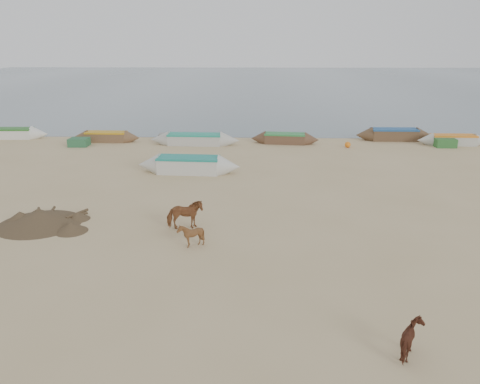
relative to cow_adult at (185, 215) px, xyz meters
The scene contains 9 objects.
ground 3.05m from the cow_adult, 41.31° to the right, with size 140.00×140.00×0.00m, color tan.
sea 80.06m from the cow_adult, 88.39° to the left, with size 160.00×160.00×0.00m, color slate.
cow_adult is the anchor object (origin of this frame).
calf_front 1.86m from the cow_adult, 74.91° to the right, with size 0.77×0.86×0.95m, color brown.
calf_right 10.68m from the cow_adult, 50.32° to the right, with size 0.91×0.78×0.92m, color #572B1C.
near_canoe 8.97m from the cow_adult, 96.66° to the left, with size 6.19×1.42×0.98m, color beige, non-canonical shape.
debris_pile 6.38m from the cow_adult, behind, with size 3.56×3.56×0.57m, color brown.
waterline_canoes 18.30m from the cow_adult, 83.94° to the left, with size 56.99×3.67×0.95m.
beach_clutter 18.53m from the cow_adult, 68.59° to the left, with size 44.42×3.38×0.64m.
Camera 1 is at (0.59, -16.21, 7.42)m, focal length 35.00 mm.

